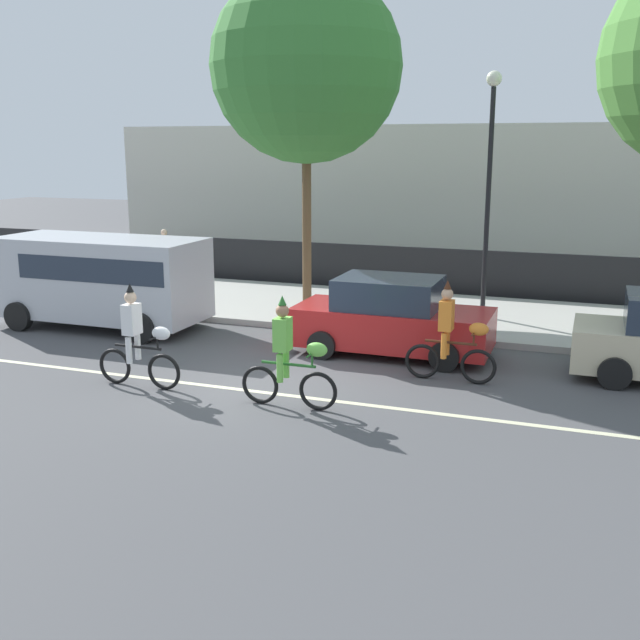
% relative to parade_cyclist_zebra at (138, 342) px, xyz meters
% --- Properties ---
extents(ground_plane, '(80.00, 80.00, 0.00)m').
position_rel_parade_cyclist_zebra_xyz_m(ground_plane, '(1.99, 0.95, -0.84)').
color(ground_plane, '#4C4C4F').
extents(road_centre_line, '(36.00, 0.14, 0.01)m').
position_rel_parade_cyclist_zebra_xyz_m(road_centre_line, '(1.99, 0.45, -0.84)').
color(road_centre_line, beige).
rests_on(road_centre_line, ground).
extents(sidewalk_curb, '(60.00, 5.00, 0.15)m').
position_rel_parade_cyclist_zebra_xyz_m(sidewalk_curb, '(1.99, 7.45, -0.77)').
color(sidewalk_curb, '#ADAAA3').
rests_on(sidewalk_curb, ground).
extents(fence_line, '(40.00, 0.08, 1.40)m').
position_rel_parade_cyclist_zebra_xyz_m(fence_line, '(1.99, 10.35, -0.14)').
color(fence_line, black).
rests_on(fence_line, ground).
extents(building_backdrop, '(28.00, 8.00, 5.03)m').
position_rel_parade_cyclist_zebra_xyz_m(building_backdrop, '(3.69, 18.95, 1.68)').
color(building_backdrop, beige).
rests_on(building_backdrop, ground).
extents(parade_cyclist_zebra, '(1.72, 0.50, 1.92)m').
position_rel_parade_cyclist_zebra_xyz_m(parade_cyclist_zebra, '(0.00, 0.00, 0.00)').
color(parade_cyclist_zebra, black).
rests_on(parade_cyclist_zebra, ground).
extents(parade_cyclist_lime, '(1.72, 0.50, 1.92)m').
position_rel_parade_cyclist_zebra_xyz_m(parade_cyclist_lime, '(2.99, -0.07, 0.00)').
color(parade_cyclist_lime, black).
rests_on(parade_cyclist_lime, ground).
extents(parade_cyclist_orange, '(1.72, 0.50, 1.92)m').
position_rel_parade_cyclist_zebra_xyz_m(parade_cyclist_orange, '(5.28, 2.27, 0.00)').
color(parade_cyclist_orange, black).
rests_on(parade_cyclist_orange, ground).
extents(parked_van_silver, '(5.00, 2.22, 2.18)m').
position_rel_parade_cyclist_zebra_xyz_m(parked_van_silver, '(-3.34, 3.65, 0.44)').
color(parked_van_silver, silver).
rests_on(parked_van_silver, ground).
extents(parked_car_red, '(4.10, 1.92, 1.64)m').
position_rel_parade_cyclist_zebra_xyz_m(parked_car_red, '(3.75, 3.71, -0.06)').
color(parked_car_red, '#AD1E1E').
rests_on(parked_car_red, ground).
extents(street_lamp_post, '(0.36, 0.36, 5.86)m').
position_rel_parade_cyclist_zebra_xyz_m(street_lamp_post, '(5.15, 7.30, 3.15)').
color(street_lamp_post, black).
rests_on(street_lamp_post, sidewalk_curb).
extents(street_tree_far_corner, '(4.86, 4.86, 8.55)m').
position_rel_parade_cyclist_zebra_xyz_m(street_tree_far_corner, '(0.47, 7.28, 5.42)').
color(street_tree_far_corner, brown).
rests_on(street_tree_far_corner, sidewalk_curb).
extents(pedestrian_onlooker, '(0.32, 0.20, 1.62)m').
position_rel_parade_cyclist_zebra_xyz_m(pedestrian_onlooker, '(-5.00, 9.06, 0.17)').
color(pedestrian_onlooker, '#33333D').
rests_on(pedestrian_onlooker, sidewalk_curb).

